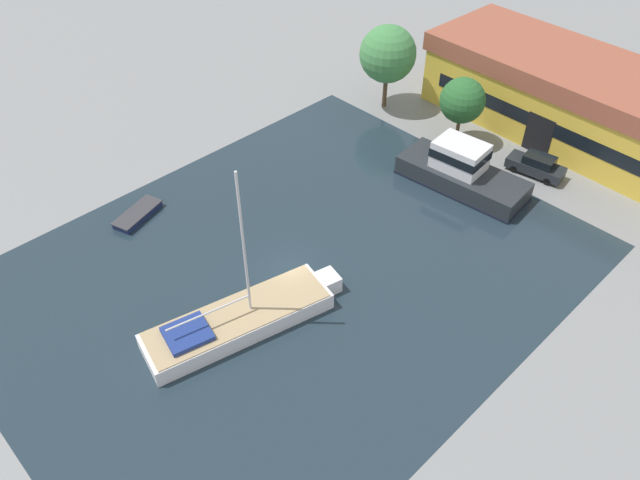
% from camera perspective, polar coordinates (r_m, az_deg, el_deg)
% --- Properties ---
extents(ground_plane, '(440.00, 440.00, 0.00)m').
position_cam_1_polar(ground_plane, '(41.35, -2.81, -2.84)').
color(ground_plane, gray).
extents(water_canal, '(29.71, 37.57, 0.01)m').
position_cam_1_polar(water_canal, '(41.35, -2.81, -2.84)').
color(water_canal, '#1E2D38').
rests_on(water_canal, ground).
extents(warehouse_building, '(25.64, 10.52, 6.34)m').
position_cam_1_polar(warehouse_building, '(57.38, 22.24, 11.88)').
color(warehouse_building, gold).
rests_on(warehouse_building, ground).
extents(quay_tree_near_building, '(3.71, 3.71, 5.77)m').
position_cam_1_polar(quay_tree_near_building, '(52.86, 12.89, 12.33)').
color(quay_tree_near_building, brown).
rests_on(quay_tree_near_building, ground).
extents(quay_tree_by_water, '(4.97, 4.97, 7.55)m').
position_cam_1_polar(quay_tree_by_water, '(56.75, 6.22, 16.54)').
color(quay_tree_by_water, brown).
rests_on(quay_tree_by_water, ground).
extents(parked_car, '(4.63, 2.33, 1.73)m').
position_cam_1_polar(parked_car, '(52.05, 19.18, 6.48)').
color(parked_car, '#1E2328').
rests_on(parked_car, ground).
extents(sailboat_moored, '(5.74, 12.86, 11.17)m').
position_cam_1_polar(sailboat_moored, '(37.86, -7.27, -7.17)').
color(sailboat_moored, white).
rests_on(sailboat_moored, water_canal).
extents(motor_cruiser, '(10.32, 4.80, 3.64)m').
position_cam_1_polar(motor_cruiser, '(48.95, 12.80, 6.14)').
color(motor_cruiser, '#23282D').
rests_on(motor_cruiser, water_canal).
extents(small_dinghy, '(2.68, 4.21, 0.51)m').
position_cam_1_polar(small_dinghy, '(47.18, -16.34, 2.26)').
color(small_dinghy, '#19234C').
rests_on(small_dinghy, water_canal).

